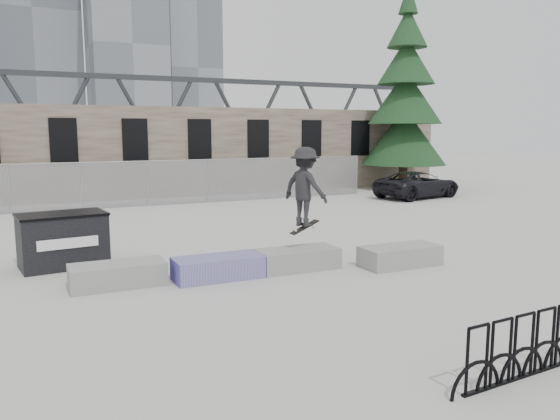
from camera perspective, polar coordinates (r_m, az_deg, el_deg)
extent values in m
plane|color=#B5B4AF|center=(13.20, -2.45, -6.36)|extent=(120.00, 120.00, 0.00)
cube|color=brown|center=(28.48, -15.32, 5.84)|extent=(36.00, 2.50, 4.50)
cube|color=black|center=(26.82, -21.68, 6.80)|extent=(1.20, 0.12, 2.00)
cube|color=black|center=(27.21, -14.90, 7.12)|extent=(1.20, 0.12, 2.00)
cube|color=black|center=(27.97, -8.39, 7.34)|extent=(1.20, 0.12, 2.00)
cube|color=black|center=(29.06, -2.30, 7.45)|extent=(1.20, 0.12, 2.00)
cube|color=black|center=(30.45, 3.30, 7.49)|extent=(1.20, 0.12, 2.00)
cube|color=black|center=(32.10, 8.37, 7.46)|extent=(1.20, 0.12, 2.00)
cube|color=black|center=(33.98, 12.91, 7.38)|extent=(1.20, 0.12, 2.00)
cylinder|color=gray|center=(24.40, -26.45, 1.94)|extent=(0.06, 0.06, 2.00)
cylinder|color=gray|center=(24.49, -20.01, 2.34)|extent=(0.06, 0.06, 2.00)
cylinder|color=gray|center=(24.89, -13.70, 2.69)|extent=(0.06, 0.06, 2.00)
cylinder|color=gray|center=(25.57, -7.65, 3.00)|extent=(0.06, 0.06, 2.00)
cylinder|color=gray|center=(26.53, -1.97, 3.26)|extent=(0.06, 0.06, 2.00)
cylinder|color=gray|center=(27.73, 3.26, 3.47)|extent=(0.06, 0.06, 2.00)
cylinder|color=gray|center=(29.14, 8.03, 3.64)|extent=(0.06, 0.06, 2.00)
cube|color=#99999E|center=(24.89, -13.70, 2.69)|extent=(22.00, 0.02, 2.00)
cylinder|color=gray|center=(24.81, -13.78, 4.99)|extent=(22.00, 0.04, 0.04)
cube|color=gray|center=(12.39, -16.61, -6.50)|extent=(2.00, 0.90, 0.50)
cube|color=#2D471E|center=(12.34, -16.64, -5.63)|extent=(1.76, 0.66, 0.10)
cube|color=#4237A6|center=(12.55, -6.50, -6.00)|extent=(2.00, 0.90, 0.50)
cube|color=#2D471E|center=(12.51, -6.51, -5.15)|extent=(1.76, 0.66, 0.10)
cube|color=gray|center=(13.30, 1.79, -5.13)|extent=(2.00, 0.90, 0.50)
cube|color=#2D471E|center=(13.26, 1.79, -4.32)|extent=(1.76, 0.66, 0.10)
cube|color=gray|center=(13.94, 12.42, -4.70)|extent=(2.00, 0.90, 0.50)
cube|color=#2D471E|center=(13.90, 12.45, -3.93)|extent=(1.76, 0.66, 0.10)
cube|color=black|center=(14.48, -21.74, -3.03)|extent=(2.12, 1.44, 1.29)
cube|color=black|center=(14.37, -21.88, -0.42)|extent=(2.18, 1.49, 0.06)
cube|color=white|center=(13.88, -21.26, -3.27)|extent=(1.38, 0.20, 0.25)
cube|color=black|center=(8.62, 24.86, -15.20)|extent=(2.70, 0.24, 0.04)
torus|color=black|center=(7.63, 19.90, -14.53)|extent=(0.89, 0.11, 0.89)
torus|color=black|center=(7.95, 22.09, -13.69)|extent=(0.89, 0.11, 0.89)
torus|color=black|center=(8.29, 24.10, -12.90)|extent=(0.89, 0.11, 0.89)
torus|color=black|center=(8.64, 25.94, -12.16)|extent=(0.89, 0.11, 0.89)
cylinder|color=#38281E|center=(32.16, 12.74, 4.24)|extent=(0.50, 0.50, 2.32)
cone|color=black|center=(32.09, 12.84, 7.52)|extent=(4.73, 4.73, 3.20)
cone|color=black|center=(32.14, 12.97, 11.44)|extent=(4.11, 4.11, 3.00)
cone|color=black|center=(32.31, 13.09, 14.98)|extent=(3.18, 3.18, 2.60)
cone|color=black|center=(32.58, 13.20, 18.12)|extent=(2.23, 2.23, 2.20)
cube|color=slate|center=(113.71, -24.60, 18.08)|extent=(16.00, 14.00, 48.00)
cube|color=slate|center=(99.19, -15.78, 15.96)|extent=(12.00, 12.00, 34.00)
cube|color=slate|center=(111.78, -9.31, 14.23)|extent=(10.00, 10.00, 30.00)
cube|color=#2D3033|center=(68.43, -12.77, 8.69)|extent=(70.00, 3.00, 1.20)
cube|color=#2D3033|center=(68.70, -12.92, 13.28)|extent=(70.00, 0.60, 0.60)
cube|color=gray|center=(80.50, 8.78, 7.29)|extent=(2.00, 3.00, 4.00)
imported|color=black|center=(28.14, 14.20, 2.60)|extent=(5.05, 3.04, 1.31)
imported|color=black|center=(13.24, 2.63, 2.44)|extent=(1.15, 1.43, 1.93)
cube|color=black|center=(13.38, 2.60, -1.79)|extent=(0.78, 0.30, 0.30)
cylinder|color=beige|center=(13.20, 1.67, -2.15)|extent=(0.06, 0.03, 0.06)
cylinder|color=beige|center=(13.33, 1.39, -2.05)|extent=(0.06, 0.03, 0.06)
cylinder|color=beige|center=(13.46, 3.79, -1.96)|extent=(0.06, 0.03, 0.06)
cylinder|color=beige|center=(13.58, 3.51, -1.86)|extent=(0.06, 0.03, 0.06)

